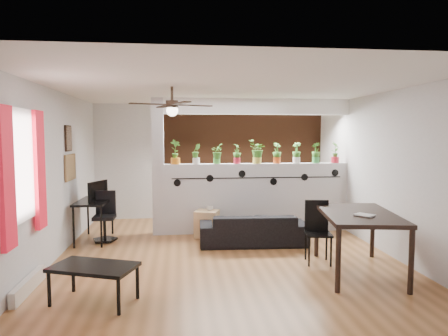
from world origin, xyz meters
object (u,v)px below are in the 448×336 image
at_px(ceiling_fan, 172,107).
at_px(office_chair, 105,220).
at_px(folding_chair, 317,226).
at_px(potted_plant_3, 237,153).
at_px(potted_plant_4, 257,151).
at_px(computer_desk, 94,204).
at_px(coffee_table, 94,269).
at_px(cup, 210,208).
at_px(potted_plant_0, 175,151).
at_px(sofa, 253,229).
at_px(dining_table, 358,219).
at_px(potted_plant_7, 316,152).
at_px(cube_shelf, 207,224).
at_px(potted_plant_1, 196,153).
at_px(potted_plant_8, 335,151).
at_px(potted_plant_2, 217,153).
at_px(potted_plant_6, 297,152).
at_px(potted_plant_5, 277,152).

bearing_deg(ceiling_fan, office_chair, 131.29).
bearing_deg(folding_chair, potted_plant_3, 116.06).
distance_m(potted_plant_4, computer_desk, 3.20).
bearing_deg(coffee_table, cup, 61.10).
bearing_deg(potted_plant_3, potted_plant_0, 180.00).
bearing_deg(ceiling_fan, sofa, 33.89).
xyz_separation_m(ceiling_fan, office_chair, (-1.25, 1.42, -1.93)).
xyz_separation_m(potted_plant_4, dining_table, (0.94, -2.47, -0.84)).
height_order(potted_plant_0, coffee_table, potted_plant_0).
relative_size(ceiling_fan, potted_plant_7, 2.93).
height_order(ceiling_fan, dining_table, ceiling_fan).
xyz_separation_m(potted_plant_0, coffee_table, (-0.90, -3.10, -1.21)).
relative_size(cube_shelf, dining_table, 0.30).
distance_m(potted_plant_1, potted_plant_7, 2.37).
distance_m(cube_shelf, office_chair, 1.85).
height_order(cup, folding_chair, folding_chair).
bearing_deg(potted_plant_8, cup, -172.37).
relative_size(potted_plant_2, dining_table, 0.23).
bearing_deg(coffee_table, potted_plant_6, 43.45).
height_order(ceiling_fan, potted_plant_8, ceiling_fan).
relative_size(potted_plant_0, dining_table, 0.28).
bearing_deg(potted_plant_2, cube_shelf, -122.47).
xyz_separation_m(computer_desk, dining_table, (3.98, -2.13, 0.09)).
relative_size(potted_plant_6, sofa, 0.23).
height_order(potted_plant_4, dining_table, potted_plant_4).
bearing_deg(coffee_table, dining_table, 10.35).
bearing_deg(cup, office_chair, -178.77).
relative_size(sofa, dining_table, 1.05).
height_order(potted_plant_0, potted_plant_7, potted_plant_0).
bearing_deg(computer_desk, potted_plant_3, 7.31).
bearing_deg(folding_chair, cup, 133.41).
xyz_separation_m(potted_plant_0, potted_plant_1, (0.40, 0.00, -0.04)).
relative_size(sofa, folding_chair, 1.91).
distance_m(potted_plant_5, cube_shelf, 1.95).
distance_m(cube_shelf, computer_desk, 2.08).
bearing_deg(cup, potted_plant_3, 31.20).
height_order(potted_plant_8, coffee_table, potted_plant_8).
xyz_separation_m(potted_plant_0, potted_plant_6, (2.37, 0.00, -0.03)).
relative_size(potted_plant_6, potted_plant_8, 0.95).
relative_size(potted_plant_1, potted_plant_7, 0.96).
xyz_separation_m(potted_plant_1, potted_plant_5, (1.58, 0.00, 0.01)).
bearing_deg(potted_plant_8, folding_chair, -118.05).
xyz_separation_m(ceiling_fan, potted_plant_3, (1.21, 1.80, -0.76)).
distance_m(potted_plant_3, sofa, 1.57).
distance_m(cup, computer_desk, 2.09).
distance_m(ceiling_fan, potted_plant_0, 1.94).
bearing_deg(computer_desk, potted_plant_6, 5.07).
bearing_deg(cube_shelf, potted_plant_4, 37.00).
height_order(computer_desk, dining_table, dining_table).
distance_m(potted_plant_4, folding_chair, 2.27).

